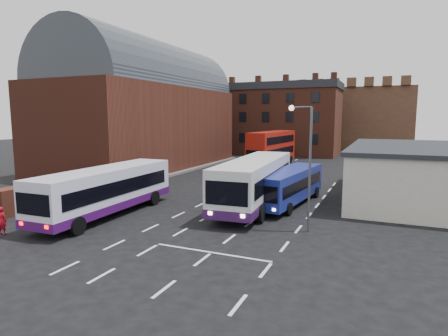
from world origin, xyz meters
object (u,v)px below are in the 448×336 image
at_px(bus_red_double, 272,148).
at_px(street_lamp, 306,156).
at_px(pedestrian_red, 2,221).
at_px(bus_white_outbound, 106,188).
at_px(bus_white_inbound, 255,179).
at_px(bus_blue, 289,184).
at_px(pedestrian_beige, 78,215).

distance_m(bus_red_double, street_lamp, 29.34).
height_order(street_lamp, pedestrian_red, street_lamp).
bearing_deg(bus_red_double, street_lamp, 114.80).
xyz_separation_m(bus_white_outbound, bus_white_inbound, (8.16, 6.21, 0.19)).
height_order(bus_blue, bus_red_double, bus_red_double).
distance_m(bus_white_outbound, street_lamp, 13.00).
bearing_deg(bus_blue, pedestrian_red, 52.37).
bearing_deg(street_lamp, pedestrian_beige, -160.07).
distance_m(bus_white_inbound, street_lamp, 6.78).
relative_size(bus_blue, pedestrian_beige, 6.70).
relative_size(pedestrian_red, pedestrian_beige, 1.08).
height_order(bus_white_outbound, pedestrian_beige, bus_white_outbound).
bearing_deg(pedestrian_beige, bus_white_outbound, -94.44).
relative_size(bus_red_double, pedestrian_beige, 7.96).
relative_size(bus_white_inbound, pedestrian_red, 8.15).
height_order(bus_blue, street_lamp, street_lamp).
height_order(bus_red_double, street_lamp, street_lamp).
height_order(bus_white_inbound, pedestrian_beige, bus_white_inbound).
bearing_deg(bus_blue, pedestrian_beige, 52.75).
xyz_separation_m(bus_white_outbound, pedestrian_red, (-2.52, -5.58, -1.06)).
bearing_deg(bus_white_inbound, bus_blue, -147.35).
height_order(bus_white_inbound, street_lamp, street_lamp).
height_order(pedestrian_red, pedestrian_beige, pedestrian_red).
xyz_separation_m(bus_white_inbound, pedestrian_red, (-10.68, -11.79, -1.25)).
height_order(bus_white_outbound, street_lamp, street_lamp).
relative_size(bus_red_double, pedestrian_red, 7.34).
bearing_deg(bus_red_double, pedestrian_beige, 90.53).
xyz_separation_m(bus_blue, street_lamp, (2.36, -6.14, 2.75)).
bearing_deg(bus_white_outbound, bus_red_double, 83.09).
relative_size(bus_white_inbound, pedestrian_beige, 8.83).
bearing_deg(street_lamp, bus_red_double, 109.82).
height_order(bus_white_outbound, bus_red_double, bus_red_double).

